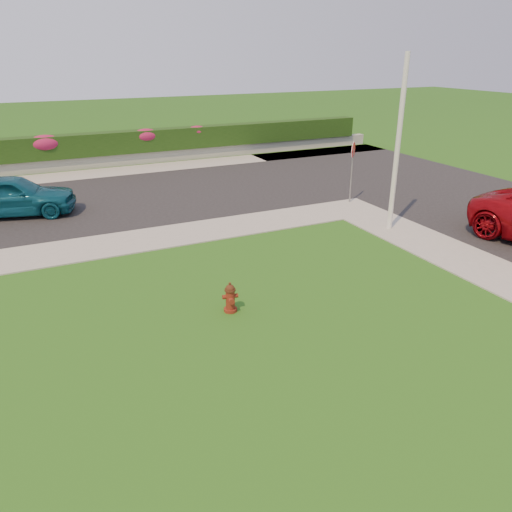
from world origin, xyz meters
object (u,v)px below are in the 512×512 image
sedan_teal (11,195)px  utility_pole (398,146)px  fire_hydrant (230,298)px  stop_sign (353,158)px

sedan_teal → utility_pole: 13.31m
sedan_teal → utility_pole: (11.20, -6.90, 1.98)m
fire_hydrant → utility_pole: utility_pole is taller
fire_hydrant → stop_sign: 9.85m
sedan_teal → fire_hydrant: bearing=-142.6°
utility_pole → stop_sign: 3.38m
stop_sign → fire_hydrant: bearing=-161.5°
fire_hydrant → sedan_teal: (-4.25, 9.84, 0.43)m
fire_hydrant → stop_sign: (7.60, 6.10, 1.41)m
sedan_teal → utility_pole: bearing=-107.6°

